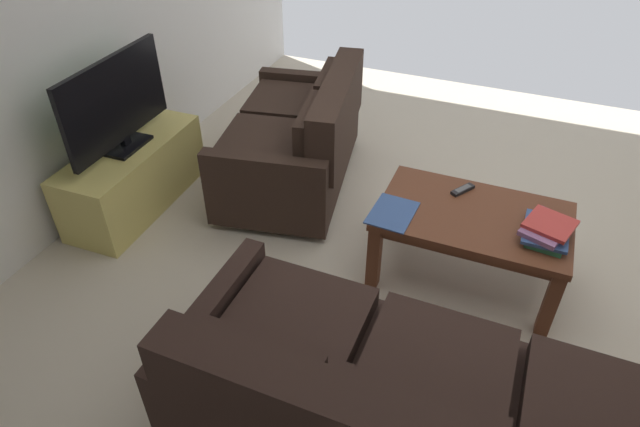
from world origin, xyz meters
The scene contains 9 objects.
ground_plane centered at (0.00, 0.00, 0.00)m, with size 4.91×5.55×0.01m, color beige.
sofa_main centered at (-0.13, 1.29, 0.35)m, with size 2.06×0.91×0.83m.
loveseat_near centered at (1.21, -0.54, 0.36)m, with size 1.04×1.50×0.83m.
coffee_table centered at (-0.10, 0.00, 0.39)m, with size 1.04×0.65×0.46m.
tv_stand centered at (2.14, 0.14, 0.23)m, with size 0.46×1.11×0.47m.
flat_tv centered at (2.14, 0.14, 0.78)m, with size 0.21×0.92×0.60m.
book_stack centered at (-0.48, 0.06, 0.51)m, with size 0.29×0.34×0.10m.
tv_remote centered at (0.00, -0.19, 0.47)m, with size 0.12×0.16×0.02m.
loose_magazine centered at (0.32, 0.17, 0.47)m, with size 0.23×0.31×0.01m, color #385693.
Camera 1 is at (-0.22, 2.53, 2.29)m, focal length 30.51 mm.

